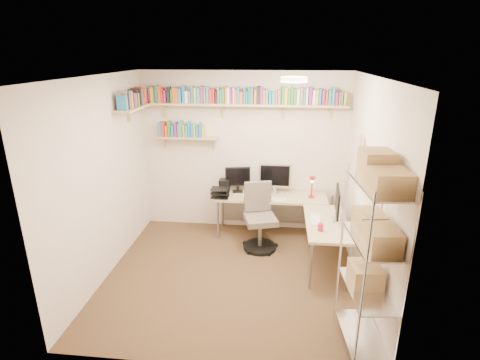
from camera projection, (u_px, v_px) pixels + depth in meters
The scene contains 6 objects.
ground at pixel (231, 275), 4.86m from camera, with size 3.20×3.20×0.00m, color #472D1E.
room_shell at pixel (231, 161), 4.36m from camera, with size 3.24×3.04×2.52m.
wall_shelves at pixel (214, 104), 5.47m from camera, with size 3.12×1.09×0.80m.
corner_desk at pixel (277, 202), 5.53m from camera, with size 1.91×1.71×1.14m.
office_chair at pixel (259, 221), 5.45m from camera, with size 0.53×0.54×0.97m.
wire_rack at pixel (375, 227), 3.29m from camera, with size 0.44×0.80×1.95m.
Camera 1 is at (0.55, -4.16, 2.75)m, focal length 28.00 mm.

